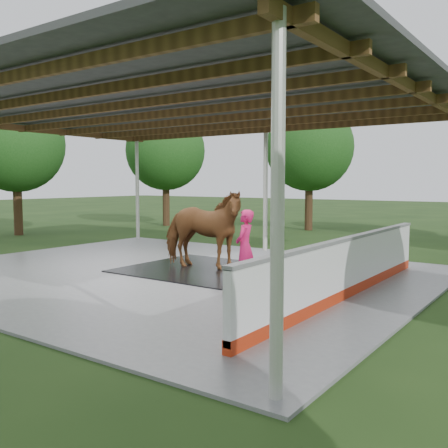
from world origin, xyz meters
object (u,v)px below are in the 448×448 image
Objects in this scene: dasher_board at (347,269)px; wash_bucket at (230,289)px; horse at (202,229)px; handler at (245,247)px.

wash_bucket is at bearing -145.54° from dasher_board.
dasher_board is 4.18m from horse.
horse reaches higher than wash_bucket.
horse is 3.13m from wash_bucket.
horse is at bearing -128.49° from handler.
horse is 2.00m from handler.
dasher_board is 5.01× the size of handler.
dasher_board is 2.27m from wash_bucket.
dasher_board reaches higher than wash_bucket.
handler is at bearing -177.96° from dasher_board.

